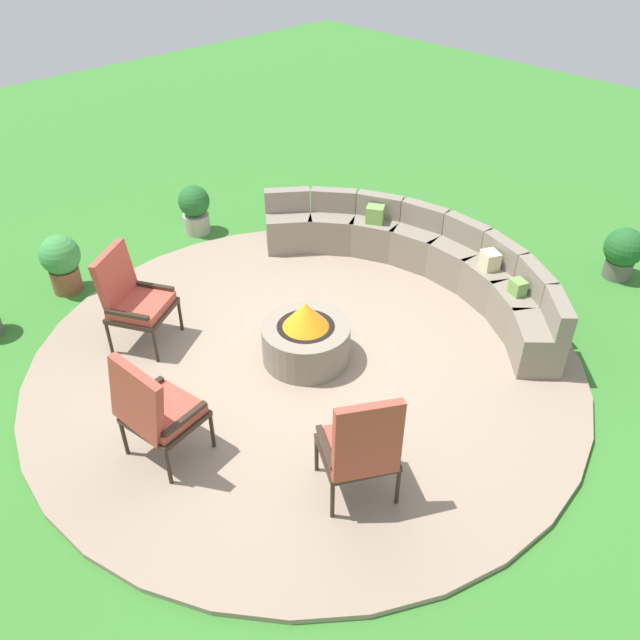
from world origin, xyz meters
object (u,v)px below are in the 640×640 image
Objects in this scene: lounge_chair_back_left at (361,446)px; potted_plant_1 at (195,208)px; lounge_chair_front_right at (154,409)px; potted_plant_2 at (61,261)px; fire_pit at (306,338)px; curved_stone_bench at (421,259)px; lounge_chair_front_left at (132,297)px; potted_plant_3 at (623,251)px.

lounge_chair_back_left is 1.61× the size of potted_plant_1.
lounge_chair_front_right is 1.56× the size of potted_plant_2.
lounge_chair_back_left is at bearing -29.06° from fire_pit.
curved_stone_bench is 3.84× the size of lounge_chair_back_left.
lounge_chair_back_left is 1.52× the size of potted_plant_2.
lounge_chair_front_left is at bearing -113.39° from curved_stone_bench.
lounge_chair_back_left is at bearing -88.31° from potted_plant_3.
lounge_chair_front_left reaches higher than potted_plant_3.
potted_plant_1 is at bearing 165.20° from fire_pit.
potted_plant_2 is (0.14, -2.02, 0.03)m from potted_plant_1.
fire_pit is 4.26m from potted_plant_3.
curved_stone_bench is at bearing 126.56° from lounge_chair_front_left.
lounge_chair_front_right is 6.00m from potted_plant_3.
lounge_chair_front_left is 1.58× the size of potted_plant_1.
lounge_chair_front_right is at bearing -85.84° from fire_pit.
potted_plant_2 is at bearing 122.38° from lounge_chair_back_left.
potted_plant_1 is (-1.70, 1.94, -0.24)m from lounge_chair_front_left.
potted_plant_2 is (-3.18, 0.67, -0.22)m from lounge_chair_front_right.
potted_plant_2 is at bearing -85.93° from potted_plant_1.
potted_plant_3 is (1.34, 5.85, -0.26)m from lounge_chair_front_right.
potted_plant_3 is at bearing 48.90° from potted_plant_2.
lounge_chair_back_left is (3.10, 0.20, 0.01)m from lounge_chair_front_left.
lounge_chair_front_left is (-1.35, -3.13, 0.25)m from curved_stone_bench.
fire_pit is 1.87m from lounge_chair_front_right.
fire_pit is at bearing 89.91° from lounge_chair_back_left.
lounge_chair_back_left reaches higher than fire_pit.
curved_stone_bench reaches higher than potted_plant_3.
potted_plant_3 is (-0.14, 4.90, -0.26)m from lounge_chair_back_left.
lounge_chair_front_right is at bearing -102.87° from potted_plant_3.
fire_pit is at bearing 84.33° from lounge_chair_front_right.
potted_plant_2 is (-3.05, -1.18, 0.08)m from fire_pit.
fire_pit is at bearing 96.39° from lounge_chair_front_left.
lounge_chair_front_left reaches higher than potted_plant_2.
potted_plant_2 is at bearing -158.91° from fire_pit.
potted_plant_2 is (-4.66, -0.28, -0.22)m from lounge_chair_back_left.
lounge_chair_front_right is at bearing -86.04° from curved_stone_bench.
curved_stone_bench is 3.73× the size of lounge_chair_front_right.
potted_plant_3 is (2.96, 5.10, -0.25)m from lounge_chair_front_left.
potted_plant_2 reaches higher than potted_plant_1.
fire_pit reaches higher than potted_plant_3.
lounge_chair_front_left is at bearing 145.44° from lounge_chair_front_right.
fire_pit is 1.87m from lounge_chair_front_left.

